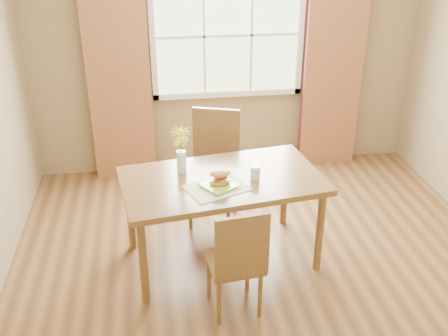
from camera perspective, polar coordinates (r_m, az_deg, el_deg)
name	(u,v)px	position (r m, az deg, el deg)	size (l,w,h in m)	color
room	(266,112)	(3.91, 4.55, 6.12)	(4.24, 3.84, 2.74)	brown
window	(228,35)	(5.63, 0.41, 14.23)	(1.62, 0.06, 1.32)	#B6D29E
curtain_left	(119,80)	(5.59, -11.35, 9.38)	(0.65, 0.08, 2.20)	maroon
curtain_right	(333,71)	(5.92, 11.78, 10.31)	(0.65, 0.08, 2.20)	maroon
dining_table	(222,187)	(4.21, -0.22, -2.06)	(1.70, 1.11, 0.77)	brown
chair_near	(237,258)	(3.73, 1.46, -9.79)	(0.42, 0.42, 0.91)	brown
chair_far	(214,161)	(4.88, -1.04, 0.79)	(0.56, 0.56, 1.06)	brown
placemat	(217,188)	(4.02, -0.79, -2.17)	(0.45, 0.33, 0.01)	beige
plate	(219,186)	(4.03, -0.54, -1.95)	(0.24, 0.24, 0.01)	#8BCB32
croissant_sandwich	(220,178)	(4.01, -0.42, -1.05)	(0.18, 0.14, 0.12)	#C97B44
water_glass	(255,173)	(4.13, 3.42, -0.54)	(0.08, 0.08, 0.12)	silver
flower_vase	(181,146)	(4.17, -4.72, 2.40)	(0.16, 0.16, 0.39)	silver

